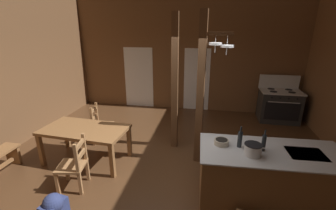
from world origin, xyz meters
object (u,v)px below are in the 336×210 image
object	(u,v)px
ladderback_chair_near_window	(74,165)
ladderback_chair_by_post	(101,125)
stockpot_on_counter	(253,150)
stove_range	(279,105)
kitchen_island	(268,177)
dining_table	(85,132)
bottle_tall_on_counter	(264,142)
mixing_bowl_on_counter	(221,142)
bottle_short_on_counter	(240,139)

from	to	relation	value
ladderback_chair_near_window	ladderback_chair_by_post	size ratio (longest dim) A/B	1.00
stockpot_on_counter	stove_range	bearing A→B (deg)	69.52
stove_range	stockpot_on_counter	xyz separation A→B (m)	(-1.42, -3.80, 0.52)
kitchen_island	dining_table	distance (m)	3.50
kitchen_island	bottle_tall_on_counter	distance (m)	0.62
dining_table	ladderback_chair_by_post	xyz separation A→B (m)	(-0.07, 0.83, -0.20)
kitchen_island	mixing_bowl_on_counter	world-z (taller)	mixing_bowl_on_counter
dining_table	mixing_bowl_on_counter	size ratio (longest dim) A/B	7.65
stockpot_on_counter	bottle_short_on_counter	distance (m)	0.27
ladderback_chair_by_post	bottle_tall_on_counter	bearing A→B (deg)	-23.11
kitchen_island	stove_range	distance (m)	3.81
kitchen_island	mixing_bowl_on_counter	xyz separation A→B (m)	(-0.75, 0.08, 0.50)
ladderback_chair_near_window	bottle_tall_on_counter	distance (m)	3.11
mixing_bowl_on_counter	bottle_tall_on_counter	distance (m)	0.62
dining_table	bottle_tall_on_counter	world-z (taller)	bottle_tall_on_counter
stove_range	bottle_tall_on_counter	xyz separation A→B (m)	(-1.25, -3.65, 0.58)
ladderback_chair_near_window	mixing_bowl_on_counter	size ratio (longest dim) A/B	4.13
stove_range	dining_table	world-z (taller)	stove_range
dining_table	stockpot_on_counter	xyz separation A→B (m)	(3.12, -0.76, 0.36)
bottle_short_on_counter	ladderback_chair_by_post	bearing A→B (deg)	155.53
dining_table	bottle_tall_on_counter	size ratio (longest dim) A/B	5.10
ladderback_chair_near_window	mixing_bowl_on_counter	world-z (taller)	mixing_bowl_on_counter
stove_range	kitchen_island	bearing A→B (deg)	-106.79
kitchen_island	bottle_tall_on_counter	bearing A→B (deg)	-176.62
ladderback_chair_near_window	bottle_tall_on_counter	bearing A→B (deg)	4.17
stove_range	bottle_tall_on_counter	world-z (taller)	stove_range
stockpot_on_counter	bottle_tall_on_counter	distance (m)	0.24
dining_table	bottle_tall_on_counter	bearing A→B (deg)	-10.47
ladderback_chair_by_post	dining_table	bearing A→B (deg)	-85.07
kitchen_island	ladderback_chair_by_post	xyz separation A→B (m)	(-3.51, 1.43, -0.01)
kitchen_island	bottle_short_on_counter	bearing A→B (deg)	174.21
stove_range	ladderback_chair_by_post	xyz separation A→B (m)	(-4.61, -2.22, -0.03)
ladderback_chair_near_window	ladderback_chair_by_post	world-z (taller)	same
kitchen_island	stove_range	size ratio (longest dim) A/B	1.66
dining_table	ladderback_chair_near_window	world-z (taller)	ladderback_chair_near_window
ladderback_chair_by_post	kitchen_island	bearing A→B (deg)	-22.12
ladderback_chair_near_window	bottle_tall_on_counter	xyz separation A→B (m)	(3.05, 0.22, 0.61)
ladderback_chair_by_post	bottle_tall_on_counter	distance (m)	3.71
stockpot_on_counter	bottle_short_on_counter	size ratio (longest dim) A/B	0.94
ladderback_chair_near_window	bottle_tall_on_counter	world-z (taller)	bottle_tall_on_counter
stove_range	ladderback_chair_by_post	world-z (taller)	stove_range
stove_range	bottle_short_on_counter	world-z (taller)	stove_range
kitchen_island	mixing_bowl_on_counter	size ratio (longest dim) A/B	9.53
bottle_tall_on_counter	ladderback_chair_near_window	bearing A→B (deg)	-175.83
kitchen_island	stove_range	bearing A→B (deg)	73.21
stove_range	stockpot_on_counter	world-z (taller)	stove_range
dining_table	stockpot_on_counter	size ratio (longest dim) A/B	5.47
stove_range	bottle_short_on_counter	xyz separation A→B (m)	(-1.58, -3.59, 0.57)
kitchen_island	stove_range	xyz separation A→B (m)	(1.10, 3.64, 0.02)
ladderback_chair_near_window	ladderback_chair_by_post	xyz separation A→B (m)	(-0.32, 1.66, 0.00)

